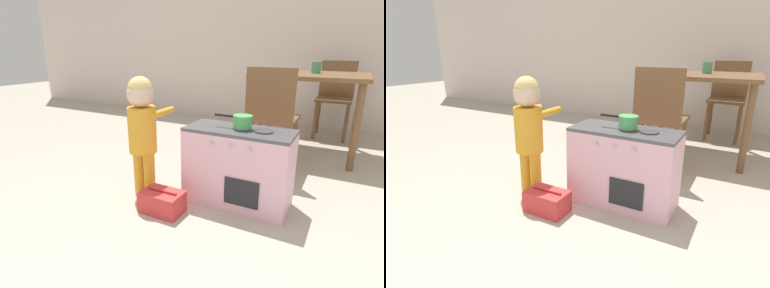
{
  "view_description": "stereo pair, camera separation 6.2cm",
  "coord_description": "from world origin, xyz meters",
  "views": [
    {
      "loc": [
        0.63,
        -0.74,
        0.99
      ],
      "look_at": [
        -0.27,
        0.93,
        0.38
      ],
      "focal_mm": 28.0,
      "sensor_mm": 36.0,
      "label": 1
    },
    {
      "loc": [
        0.69,
        -0.71,
        0.99
      ],
      "look_at": [
        -0.27,
        0.93,
        0.38
      ],
      "focal_mm": 28.0,
      "sensor_mm": 36.0,
      "label": 2
    }
  ],
  "objects": [
    {
      "name": "play_kitchen",
      "position": [
        0.03,
        0.99,
        0.26
      ],
      "size": [
        0.67,
        0.32,
        0.52
      ],
      "color": "#EAB2C6",
      "rests_on": "ground_plane"
    },
    {
      "name": "child_figure",
      "position": [
        -0.58,
        0.8,
        0.52
      ],
      "size": [
        0.21,
        0.33,
        0.83
      ],
      "color": "gold",
      "rests_on": "ground_plane"
    },
    {
      "name": "cup_on_table",
      "position": [
        0.28,
        2.35,
        0.82
      ],
      "size": [
        0.08,
        0.08,
        0.1
      ],
      "color": "#478E66",
      "rests_on": "dining_table"
    },
    {
      "name": "toy_pot",
      "position": [
        0.04,
        0.99,
        0.57
      ],
      "size": [
        0.25,
        0.12,
        0.08
      ],
      "color": "#4CAD5B",
      "rests_on": "play_kitchen"
    },
    {
      "name": "dining_chair_near",
      "position": [
        0.07,
        1.63,
        0.47
      ],
      "size": [
        0.37,
        0.37,
        0.86
      ],
      "color": "brown",
      "rests_on": "ground_plane"
    },
    {
      "name": "dining_chair_far",
      "position": [
        0.43,
        3.03,
        0.47
      ],
      "size": [
        0.37,
        0.37,
        0.86
      ],
      "rotation": [
        0.0,
        0.0,
        3.14
      ],
      "color": "brown",
      "rests_on": "ground_plane"
    },
    {
      "name": "dining_table",
      "position": [
        0.24,
        2.31,
        0.66
      ],
      "size": [
        0.99,
        0.81,
        0.77
      ],
      "color": "brown",
      "rests_on": "ground_plane"
    },
    {
      "name": "toy_basket",
      "position": [
        -0.34,
        0.65,
        0.07
      ],
      "size": [
        0.26,
        0.18,
        0.16
      ],
      "color": "#D13838",
      "rests_on": "ground_plane"
    },
    {
      "name": "wall_back",
      "position": [
        0.0,
        3.42,
        1.3
      ],
      "size": [
        10.0,
        0.06,
        2.6
      ],
      "color": "beige",
      "rests_on": "ground_plane"
    }
  ]
}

